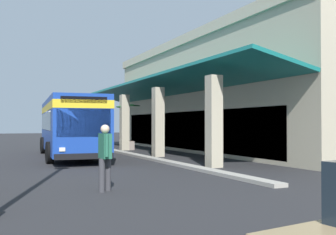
{
  "coord_description": "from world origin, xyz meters",
  "views": [
    {
      "loc": [
        22.15,
        -3.78,
        1.79
      ],
      "look_at": [
        3.83,
        4.56,
        2.13
      ],
      "focal_mm": 42.17,
      "sensor_mm": 36.0,
      "label": 1
    }
  ],
  "objects": [
    {
      "name": "pedestrian",
      "position": [
        11.89,
        -0.95,
        1.01
      ],
      "size": [
        0.71,
        0.38,
        1.78
      ],
      "color": "#38383D",
      "rests_on": "ground"
    },
    {
      "name": "curb_strip",
      "position": [
        -0.85,
        3.71,
        0.06
      ],
      "size": [
        28.48,
        0.5,
        0.12
      ],
      "primitive_type": "cube",
      "color": "#9E998E",
      "rests_on": "ground"
    },
    {
      "name": "plaza_building",
      "position": [
        -0.85,
        13.33,
        3.78
      ],
      "size": [
        24.03,
        14.84,
        7.55
      ],
      "color": "#B2A88E",
      "rests_on": "ground"
    },
    {
      "name": "ground",
      "position": [
        0.0,
        8.0,
        0.0
      ],
      "size": [
        120.0,
        120.0,
        0.0
      ],
      "primitive_type": "plane",
      "color": "#262628"
    },
    {
      "name": "transit_bus",
      "position": [
        0.08,
        0.31,
        1.85
      ],
      "size": [
        11.37,
        3.43,
        3.34
      ],
      "color": "#193D9E",
      "rests_on": "ground"
    },
    {
      "name": "potted_palm",
      "position": [
        -4.02,
        5.06,
        0.89
      ],
      "size": [
        1.88,
        1.96,
        3.2
      ],
      "color": "gray",
      "rests_on": "ground"
    }
  ]
}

